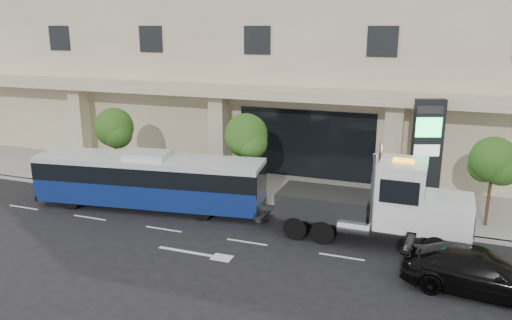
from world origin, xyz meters
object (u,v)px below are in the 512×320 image
at_px(black_sedan, 479,272).
at_px(signage_pylon, 426,156).
at_px(tow_truck, 381,205).
at_px(city_bus, 149,180).

distance_m(black_sedan, signage_pylon, 7.59).
bearing_deg(black_sedan, tow_truck, 55.46).
height_order(city_bus, signage_pylon, signage_pylon).
bearing_deg(signage_pylon, city_bus, 176.30).
bearing_deg(tow_truck, signage_pylon, 69.31).
height_order(city_bus, tow_truck, tow_truck).
xyz_separation_m(city_bus, signage_pylon, (12.74, 3.76, 1.45)).
distance_m(city_bus, tow_truck, 11.19).
height_order(black_sedan, signage_pylon, signage_pylon).
distance_m(city_bus, signage_pylon, 13.36).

